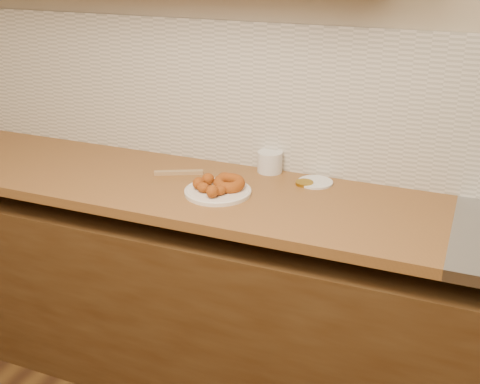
# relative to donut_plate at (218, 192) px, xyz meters

# --- Properties ---
(wall_back) EXTENTS (4.00, 0.02, 2.70)m
(wall_back) POSITION_rel_donut_plate_xyz_m (0.35, 0.35, 0.44)
(wall_back) COLOR #BAAD8B
(wall_back) RESTS_ON ground
(base_cabinet) EXTENTS (3.60, 0.60, 0.77)m
(base_cabinet) POSITION_rel_donut_plate_xyz_m (0.35, 0.04, -0.52)
(base_cabinet) COLOR #4D341B
(base_cabinet) RESTS_ON floor
(butcher_block) EXTENTS (2.30, 0.62, 0.04)m
(butcher_block) POSITION_rel_donut_plate_xyz_m (-0.30, 0.04, -0.03)
(butcher_block) COLOR brown
(butcher_block) RESTS_ON base_cabinet
(backsplash) EXTENTS (3.60, 0.02, 0.60)m
(backsplash) POSITION_rel_donut_plate_xyz_m (0.35, 0.34, 0.29)
(backsplash) COLOR beige
(backsplash) RESTS_ON wall_back
(donut_plate) EXTENTS (0.26, 0.26, 0.01)m
(donut_plate) POSITION_rel_donut_plate_xyz_m (0.00, 0.00, 0.00)
(donut_plate) COLOR white
(donut_plate) RESTS_ON butcher_block
(ring_donut) EXTENTS (0.17, 0.17, 0.06)m
(ring_donut) POSITION_rel_donut_plate_xyz_m (0.03, 0.03, 0.03)
(ring_donut) COLOR #A1521B
(ring_donut) RESTS_ON donut_plate
(fried_dough_chunks) EXTENTS (0.15, 0.21, 0.05)m
(fried_dough_chunks) POSITION_rel_donut_plate_xyz_m (-0.02, -0.00, 0.03)
(fried_dough_chunks) COLOR #A1521B
(fried_dough_chunks) RESTS_ON donut_plate
(plastic_tub) EXTENTS (0.14, 0.14, 0.09)m
(plastic_tub) POSITION_rel_donut_plate_xyz_m (0.10, 0.30, 0.04)
(plastic_tub) COLOR silver
(plastic_tub) RESTS_ON butcher_block
(tub_lid) EXTENTS (0.15, 0.15, 0.01)m
(tub_lid) POSITION_rel_donut_plate_xyz_m (0.32, 0.24, -0.00)
(tub_lid) COLOR white
(tub_lid) RESTS_ON butcher_block
(brass_jar_lid) EXTENTS (0.08, 0.08, 0.01)m
(brass_jar_lid) POSITION_rel_donut_plate_xyz_m (0.28, 0.21, -0.00)
(brass_jar_lid) COLOR #AA841E
(brass_jar_lid) RESTS_ON butcher_block
(wooden_utensil) EXTENTS (0.19, 0.11, 0.02)m
(wooden_utensil) POSITION_rel_donut_plate_xyz_m (-0.23, 0.12, 0.00)
(wooden_utensil) COLOR #A07F51
(wooden_utensil) RESTS_ON butcher_block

